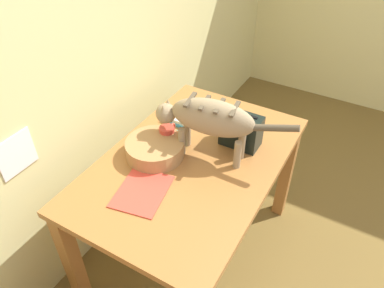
# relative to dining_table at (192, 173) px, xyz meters

# --- Properties ---
(wall_rear) EXTENTS (5.00, 0.11, 2.50)m
(wall_rear) POSITION_rel_dining_table_xyz_m (0.06, 0.61, 0.59)
(wall_rear) COLOR beige
(wall_rear) RESTS_ON ground_plane
(dining_table) EXTENTS (1.26, 0.82, 0.75)m
(dining_table) POSITION_rel_dining_table_xyz_m (0.00, 0.00, 0.00)
(dining_table) COLOR #9E6530
(dining_table) RESTS_ON ground_plane
(cat) EXTENTS (0.20, 0.69, 0.32)m
(cat) POSITION_rel_dining_table_xyz_m (0.08, -0.05, 0.31)
(cat) COLOR #927D5A
(cat) RESTS_ON dining_table
(saucer_bowl) EXTENTS (0.19, 0.19, 0.03)m
(saucer_bowl) POSITION_rel_dining_table_xyz_m (0.04, 0.17, 0.11)
(saucer_bowl) COLOR teal
(saucer_bowl) RESTS_ON dining_table
(coffee_mug) EXTENTS (0.12, 0.08, 0.08)m
(coffee_mug) POSITION_rel_dining_table_xyz_m (0.05, 0.17, 0.16)
(coffee_mug) COLOR #C93C2E
(coffee_mug) RESTS_ON saucer_bowl
(magazine) EXTENTS (0.31, 0.26, 0.01)m
(magazine) POSITION_rel_dining_table_xyz_m (-0.30, 0.09, 0.10)
(magazine) COLOR #DC4333
(magazine) RESTS_ON dining_table
(book_stack) EXTENTS (0.17, 0.14, 0.04)m
(book_stack) POSITION_rel_dining_table_xyz_m (0.28, 0.24, 0.11)
(book_stack) COLOR #3B92C2
(book_stack) RESTS_ON dining_table
(wicker_basket) EXTENTS (0.29, 0.29, 0.08)m
(wicker_basket) POSITION_rel_dining_table_xyz_m (-0.06, 0.18, 0.14)
(wicker_basket) COLOR #A67947
(wicker_basket) RESTS_ON dining_table
(toaster) EXTENTS (0.12, 0.20, 0.18)m
(toaster) POSITION_rel_dining_table_xyz_m (0.24, -0.16, 0.18)
(toaster) COLOR black
(toaster) RESTS_ON dining_table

